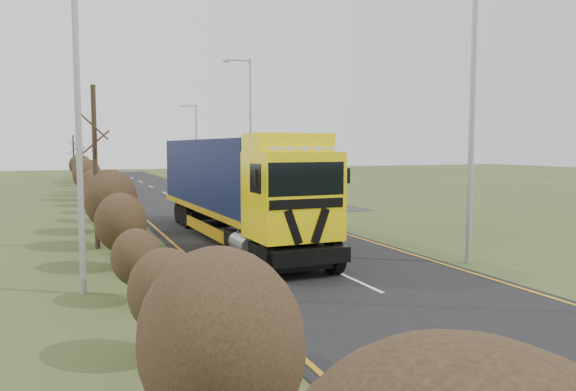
% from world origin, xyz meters
% --- Properties ---
extents(ground, '(160.00, 160.00, 0.00)m').
position_xyz_m(ground, '(0.00, 0.00, 0.00)').
color(ground, '#3B461E').
rests_on(ground, ground).
extents(road, '(8.00, 120.00, 0.02)m').
position_xyz_m(road, '(0.00, 10.00, 0.01)').
color(road, black).
rests_on(road, ground).
extents(layby, '(6.00, 18.00, 0.02)m').
position_xyz_m(layby, '(6.50, 20.00, 0.01)').
color(layby, '#2A2825').
rests_on(layby, ground).
extents(lane_markings, '(7.52, 116.00, 0.01)m').
position_xyz_m(lane_markings, '(0.00, 9.69, 0.03)').
color(lane_markings, '#C18512').
rests_on(lane_markings, road).
extents(hedgerow, '(2.24, 102.04, 6.05)m').
position_xyz_m(hedgerow, '(-6.00, 7.89, 1.62)').
color(hedgerow, black).
rests_on(hedgerow, ground).
extents(lorry, '(2.94, 15.18, 4.21)m').
position_xyz_m(lorry, '(-1.23, 3.86, 2.39)').
color(lorry, black).
rests_on(lorry, ground).
extents(car_red_hatchback, '(2.93, 4.28, 1.35)m').
position_xyz_m(car_red_hatchback, '(7.27, 16.99, 0.68)').
color(car_red_hatchback, '#AB1B08').
rests_on(car_red_hatchback, ground).
extents(car_blue_sedan, '(3.30, 5.01, 1.56)m').
position_xyz_m(car_blue_sedan, '(7.34, 24.40, 0.78)').
color(car_blue_sedan, '#0A133A').
rests_on(car_blue_sedan, ground).
extents(streetlight_near, '(2.12, 0.20, 9.99)m').
position_xyz_m(streetlight_near, '(4.47, -3.22, 5.53)').
color(streetlight_near, '#9B9EA1').
rests_on(streetlight_near, ground).
extents(streetlight_mid, '(2.17, 0.21, 10.26)m').
position_xyz_m(streetlight_mid, '(5.25, 22.18, 5.70)').
color(streetlight_mid, '#9B9EA1').
rests_on(streetlight_mid, ground).
extents(streetlight_far, '(1.77, 0.18, 8.29)m').
position_xyz_m(streetlight_far, '(5.70, 42.28, 4.54)').
color(streetlight_far, '#9B9EA1').
rests_on(streetlight_far, ground).
extents(left_pole, '(0.16, 0.16, 8.74)m').
position_xyz_m(left_pole, '(-7.20, -2.59, 4.37)').
color(left_pole, '#9B9EA1').
rests_on(left_pole, ground).
extents(speed_sign, '(0.57, 0.10, 2.08)m').
position_xyz_m(speed_sign, '(4.39, 12.26, 1.43)').
color(speed_sign, '#9B9EA1').
rests_on(speed_sign, ground).
extents(warning_board, '(0.74, 0.11, 1.93)m').
position_xyz_m(warning_board, '(4.75, 27.15, 1.18)').
color(warning_board, '#9B9EA1').
rests_on(warning_board, ground).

